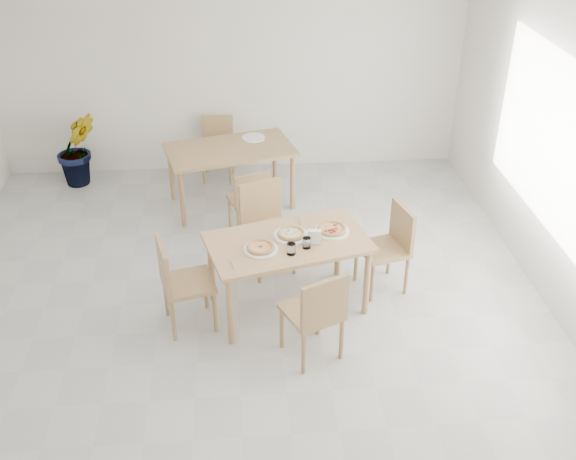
{
  "coord_description": "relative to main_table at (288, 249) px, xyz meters",
  "views": [
    {
      "loc": [
        0.06,
        -4.93,
        4.01
      ],
      "look_at": [
        0.48,
        0.3,
        0.86
      ],
      "focal_mm": 42.0,
      "sensor_mm": 36.0,
      "label": 1
    }
  ],
  "objects": [
    {
      "name": "tumbler_a",
      "position": [
        0.01,
        -0.22,
        0.14
      ],
      "size": [
        0.08,
        0.08,
        0.11
      ],
      "primitive_type": "cylinder",
      "color": "white",
      "rests_on": "main_table"
    },
    {
      "name": "pizza_margherita",
      "position": [
        -0.26,
        -0.14,
        0.12
      ],
      "size": [
        0.29,
        0.29,
        0.03
      ],
      "rotation": [
        0.0,
        0.0,
        0.16
      ],
      "color": "tan",
      "rests_on": "plate_margherita"
    },
    {
      "name": "pizza_pepperoni",
      "position": [
        0.42,
        0.13,
        0.12
      ],
      "size": [
        0.36,
        0.36,
        0.03
      ],
      "rotation": [
        0.0,
        0.0,
        0.41
      ],
      "color": "tan",
      "rests_on": "plate_pepperoni"
    },
    {
      "name": "chair_west",
      "position": [
        -1.01,
        -0.21,
        -0.14
      ],
      "size": [
        0.54,
        0.54,
        0.9
      ],
      "rotation": [
        0.0,
        0.0,
        1.82
      ],
      "color": "tan",
      "rests_on": "ground"
    },
    {
      "name": "tumbler_b",
      "position": [
        0.16,
        -0.13,
        0.14
      ],
      "size": [
        0.08,
        0.08,
        0.1
      ],
      "primitive_type": "cylinder",
      "color": "white",
      "rests_on": "main_table"
    },
    {
      "name": "fork_b",
      "position": [
        -0.51,
        -0.36,
        0.09
      ],
      "size": [
        0.06,
        0.18,
        0.01
      ],
      "primitive_type": "cube",
      "rotation": [
        0.0,
        0.0,
        0.28
      ],
      "color": "silver",
      "rests_on": "main_table"
    },
    {
      "name": "potted_plant",
      "position": [
        -2.47,
        2.85,
        -0.18
      ],
      "size": [
        0.66,
        0.61,
        0.97
      ],
      "primitive_type": "imported",
      "rotation": [
        0.0,
        0.0,
        0.43
      ],
      "color": "#22601C",
      "rests_on": "ground"
    },
    {
      "name": "plate_empty",
      "position": [
        -0.23,
        2.39,
        0.09
      ],
      "size": [
        0.28,
        0.28,
        0.02
      ],
      "primitive_type": "cylinder",
      "color": "white",
      "rests_on": "second_table"
    },
    {
      "name": "chair_east",
      "position": [
        1.03,
        0.27,
        -0.15
      ],
      "size": [
        0.53,
        0.53,
        0.88
      ],
      "rotation": [
        0.0,
        0.0,
        -1.31
      ],
      "color": "tan",
      "rests_on": "ground"
    },
    {
      "name": "chair_back_n",
      "position": [
        -0.69,
        2.92,
        -0.19
      ],
      "size": [
        0.43,
        0.43,
        0.81
      ],
      "rotation": [
        0.0,
        0.0,
        -0.08
      ],
      "color": "tan",
      "rests_on": "ground"
    },
    {
      "name": "plate_mushroom",
      "position": [
        0.04,
        0.07,
        0.09
      ],
      "size": [
        0.33,
        0.33,
        0.02
      ],
      "primitive_type": "cylinder",
      "color": "white",
      "rests_on": "main_table"
    },
    {
      "name": "fork_a",
      "position": [
        0.14,
        0.36,
        0.09
      ],
      "size": [
        0.02,
        0.18,
        0.01
      ],
      "primitive_type": "cube",
      "rotation": [
        0.0,
        0.0,
        -0.02
      ],
      "color": "silver",
      "rests_on": "main_table"
    },
    {
      "name": "second_table",
      "position": [
        -0.52,
        2.12,
        0.0
      ],
      "size": [
        1.63,
        1.17,
        0.75
      ],
      "rotation": [
        0.0,
        0.0,
        0.24
      ],
      "color": "tan",
      "rests_on": "ground"
    },
    {
      "name": "pizza_mushroom",
      "position": [
        0.04,
        0.07,
        0.12
      ],
      "size": [
        0.34,
        0.34,
        0.03
      ],
      "rotation": [
        0.0,
        0.0,
        -0.42
      ],
      "color": "tan",
      "rests_on": "plate_mushroom"
    },
    {
      "name": "plate_margherita",
      "position": [
        -0.26,
        -0.14,
        0.09
      ],
      "size": [
        0.31,
        0.31,
        0.02
      ],
      "primitive_type": "cylinder",
      "color": "white",
      "rests_on": "main_table"
    },
    {
      "name": "main_table",
      "position": [
        0.0,
        0.0,
        0.0
      ],
      "size": [
        1.62,
        1.17,
        0.75
      ],
      "rotation": [
        0.0,
        0.0,
        0.26
      ],
      "color": "tan",
      "rests_on": "ground"
    },
    {
      "name": "room",
      "position": [
        2.5,
        0.0,
        0.84
      ],
      "size": [
        7.28,
        7.0,
        7.0
      ],
      "color": "#B8B8B3",
      "rests_on": "ground"
    },
    {
      "name": "chair_north",
      "position": [
        -0.17,
        0.75,
        -0.13
      ],
      "size": [
        0.59,
        0.59,
        0.93
      ],
      "rotation": [
        0.0,
        0.0,
        0.37
      ],
      "color": "tan",
      "rests_on": "ground"
    },
    {
      "name": "chair_back_s",
      "position": [
        -0.31,
        1.37,
        -0.19
      ],
      "size": [
        0.5,
        0.5,
        0.81
      ],
      "rotation": [
        0.0,
        0.0,
        3.43
      ],
      "color": "tan",
      "rests_on": "ground"
    },
    {
      "name": "napkin_holder",
      "position": [
        0.23,
        -0.07,
        0.15
      ],
      "size": [
        0.14,
        0.08,
        0.14
      ],
      "rotation": [
        0.0,
        0.0,
        -0.14
      ],
      "color": "silver",
      "rests_on": "main_table"
    },
    {
      "name": "chair_south",
      "position": [
        0.18,
        -0.77,
        -0.14
      ],
      "size": [
        0.59,
        0.59,
        0.9
      ],
      "rotation": [
        0.0,
        0.0,
        3.57
      ],
      "color": "tan",
      "rests_on": "ground"
    },
    {
      "name": "plate_pepperoni",
      "position": [
        0.42,
        0.13,
        0.09
      ],
      "size": [
        0.33,
        0.33,
        0.02
      ],
      "primitive_type": "cylinder",
      "color": "white",
      "rests_on": "main_table"
    }
  ]
}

